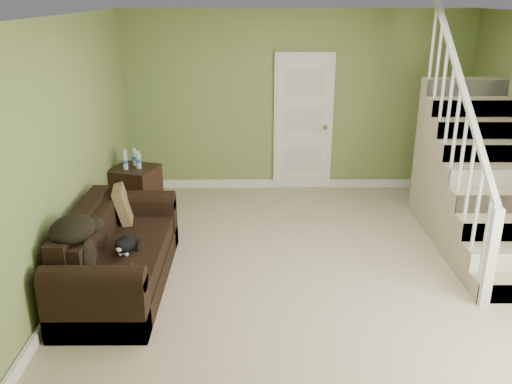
{
  "coord_description": "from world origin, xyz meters",
  "views": [
    {
      "loc": [
        -0.64,
        -5.08,
        2.8
      ],
      "look_at": [
        -0.61,
        0.15,
        0.87
      ],
      "focal_mm": 38.0,
      "sensor_mm": 36.0,
      "label": 1
    }
  ],
  "objects_px": {
    "sofa": "(116,258)",
    "banana": "(125,271)",
    "side_table": "(135,191)",
    "cat": "(126,245)"
  },
  "relations": [
    {
      "from": "side_table",
      "to": "banana",
      "type": "xyz_separation_m",
      "value": [
        0.41,
        -2.43,
        0.13
      ]
    },
    {
      "from": "banana",
      "to": "side_table",
      "type": "bearing_deg",
      "value": 68.05
    },
    {
      "from": "side_table",
      "to": "banana",
      "type": "relative_size",
      "value": 4.26
    },
    {
      "from": "sofa",
      "to": "banana",
      "type": "relative_size",
      "value": 9.78
    },
    {
      "from": "sofa",
      "to": "cat",
      "type": "height_order",
      "value": "sofa"
    },
    {
      "from": "sofa",
      "to": "side_table",
      "type": "distance_m",
      "value": 1.89
    },
    {
      "from": "sofa",
      "to": "cat",
      "type": "distance_m",
      "value": 0.29
    },
    {
      "from": "banana",
      "to": "sofa",
      "type": "bearing_deg",
      "value": 80.74
    },
    {
      "from": "side_table",
      "to": "cat",
      "type": "distance_m",
      "value": 2.05
    },
    {
      "from": "sofa",
      "to": "side_table",
      "type": "bearing_deg",
      "value": 95.57
    }
  ]
}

